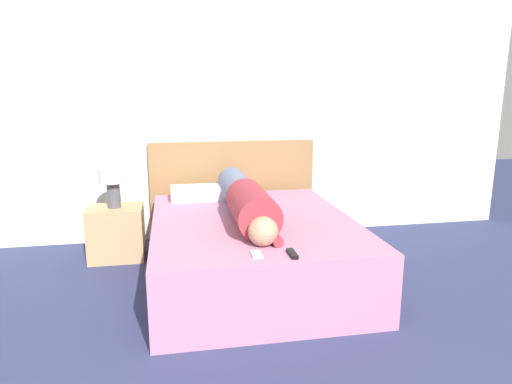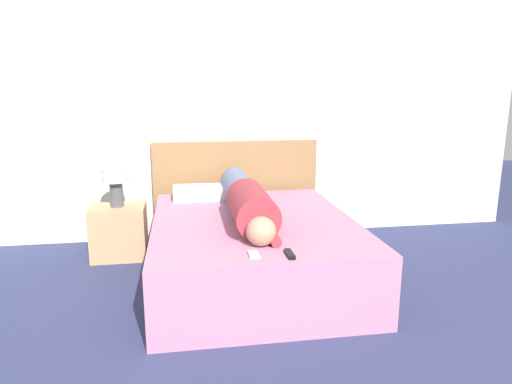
% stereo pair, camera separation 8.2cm
% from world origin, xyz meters
% --- Properties ---
extents(wall_back, '(6.27, 0.06, 2.60)m').
position_xyz_m(wall_back, '(0.00, 3.88, 1.30)').
color(wall_back, silver).
rests_on(wall_back, ground_plane).
extents(bed, '(1.56, 1.95, 0.51)m').
position_xyz_m(bed, '(0.09, 2.67, 0.25)').
color(bed, '#B2708E').
rests_on(bed, ground_plane).
extents(headboard, '(1.68, 0.04, 1.00)m').
position_xyz_m(headboard, '(0.09, 3.81, 0.50)').
color(headboard, olive).
rests_on(headboard, ground_plane).
extents(nightstand, '(0.48, 0.38, 0.48)m').
position_xyz_m(nightstand, '(-1.05, 3.36, 0.24)').
color(nightstand, tan).
rests_on(nightstand, ground_plane).
extents(table_lamp, '(0.23, 0.23, 0.35)m').
position_xyz_m(table_lamp, '(-1.05, 3.36, 0.71)').
color(table_lamp, '#4C4C51').
rests_on(table_lamp, nightstand).
extents(person_lying, '(0.31, 1.66, 0.31)m').
position_xyz_m(person_lying, '(0.04, 2.73, 0.65)').
color(person_lying, tan).
rests_on(person_lying, bed).
extents(pillow_near_headboard, '(0.59, 0.30, 0.11)m').
position_xyz_m(pillow_near_headboard, '(-0.25, 3.43, 0.57)').
color(pillow_near_headboard, white).
rests_on(pillow_near_headboard, bed).
extents(tv_remote, '(0.04, 0.15, 0.02)m').
position_xyz_m(tv_remote, '(0.18, 1.82, 0.52)').
color(tv_remote, black).
rests_on(tv_remote, bed).
extents(cell_phone, '(0.06, 0.13, 0.01)m').
position_xyz_m(cell_phone, '(-0.03, 1.87, 0.52)').
color(cell_phone, '#B2B7BC').
rests_on(cell_phone, bed).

